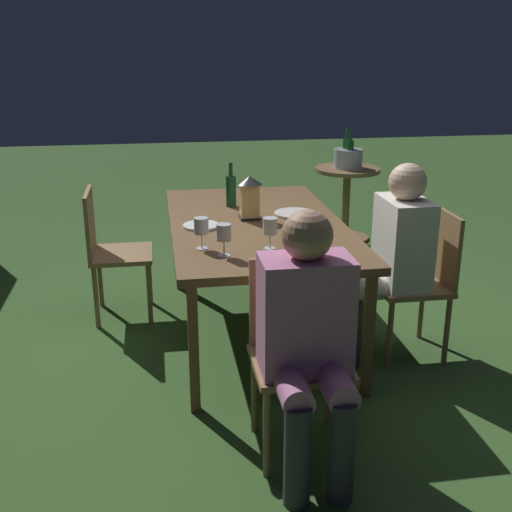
# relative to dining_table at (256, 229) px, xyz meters

# --- Properties ---
(ground_plane) EXTENTS (16.00, 16.00, 0.00)m
(ground_plane) POSITION_rel_dining_table_xyz_m (0.00, 0.00, -0.69)
(ground_plane) COLOR #385B28
(dining_table) EXTENTS (1.84, 1.03, 0.74)m
(dining_table) POSITION_rel_dining_table_xyz_m (0.00, 0.00, 0.00)
(dining_table) COLOR brown
(dining_table) RESTS_ON ground
(chair_side_left_a) EXTENTS (0.42, 0.40, 0.87)m
(chair_side_left_a) POSITION_rel_dining_table_xyz_m (-0.41, -0.91, -0.20)
(chair_side_left_a) COLOR #937047
(chair_side_left_a) RESTS_ON ground
(person_in_cream) EXTENTS (0.38, 0.47, 1.15)m
(person_in_cream) POSITION_rel_dining_table_xyz_m (-0.41, -0.71, -0.05)
(person_in_cream) COLOR white
(person_in_cream) RESTS_ON ground
(chair_side_right_b) EXTENTS (0.42, 0.40, 0.87)m
(chair_side_right_b) POSITION_rel_dining_table_xyz_m (0.41, 0.91, -0.20)
(chair_side_right_b) COLOR #937047
(chair_side_right_b) RESTS_ON ground
(chair_head_near) EXTENTS (0.40, 0.42, 0.87)m
(chair_head_near) POSITION_rel_dining_table_xyz_m (-1.17, 0.00, -0.20)
(chair_head_near) COLOR #937047
(chair_head_near) RESTS_ON ground
(person_in_pink) EXTENTS (0.48, 0.38, 1.15)m
(person_in_pink) POSITION_rel_dining_table_xyz_m (-1.36, 0.00, -0.05)
(person_in_pink) COLOR #C675A3
(person_in_pink) RESTS_ON ground
(lantern_centerpiece) EXTENTS (0.15, 0.15, 0.27)m
(lantern_centerpiece) POSITION_rel_dining_table_xyz_m (0.07, 0.03, 0.20)
(lantern_centerpiece) COLOR black
(lantern_centerpiece) RESTS_ON dining_table
(green_bottle_on_table) EXTENTS (0.07, 0.07, 0.29)m
(green_bottle_on_table) POSITION_rel_dining_table_xyz_m (0.39, 0.10, 0.16)
(green_bottle_on_table) COLOR #144723
(green_bottle_on_table) RESTS_ON dining_table
(wine_glass_a) EXTENTS (0.08, 0.08, 0.17)m
(wine_glass_a) POSITION_rel_dining_table_xyz_m (-0.48, 0.37, 0.17)
(wine_glass_a) COLOR silver
(wine_glass_a) RESTS_ON dining_table
(wine_glass_b) EXTENTS (0.08, 0.08, 0.17)m
(wine_glass_b) POSITION_rel_dining_table_xyz_m (-0.54, 0.01, 0.17)
(wine_glass_b) COLOR silver
(wine_glass_b) RESTS_ON dining_table
(wine_glass_c) EXTENTS (0.08, 0.08, 0.17)m
(wine_glass_c) POSITION_rel_dining_table_xyz_m (-0.62, 0.26, 0.17)
(wine_glass_c) COLOR silver
(wine_glass_c) RESTS_ON dining_table
(plate_a) EXTENTS (0.26, 0.26, 0.01)m
(plate_a) POSITION_rel_dining_table_xyz_m (0.12, -0.27, 0.06)
(plate_a) COLOR silver
(plate_a) RESTS_ON dining_table
(plate_b) EXTENTS (0.22, 0.22, 0.01)m
(plate_b) POSITION_rel_dining_table_xyz_m (-0.07, 0.34, 0.06)
(plate_b) COLOR white
(plate_b) RESTS_ON dining_table
(bowl_olives) EXTENTS (0.13, 0.13, 0.04)m
(bowl_olives) POSITION_rel_dining_table_xyz_m (-0.20, -0.25, 0.07)
(bowl_olives) COLOR #9E5138
(bowl_olives) RESTS_ON dining_table
(bowl_bread) EXTENTS (0.12, 0.12, 0.04)m
(bowl_bread) POSITION_rel_dining_table_xyz_m (-0.75, -0.20, 0.07)
(bowl_bread) COLOR silver
(bowl_bread) RESTS_ON dining_table
(side_table) EXTENTS (0.59, 0.59, 0.68)m
(side_table) POSITION_rel_dining_table_xyz_m (1.87, -1.14, -0.24)
(side_table) COLOR brown
(side_table) RESTS_ON ground
(ice_bucket) EXTENTS (0.26, 0.26, 0.34)m
(ice_bucket) POSITION_rel_dining_table_xyz_m (1.87, -1.14, 0.09)
(ice_bucket) COLOR #B2B7BF
(ice_bucket) RESTS_ON side_table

